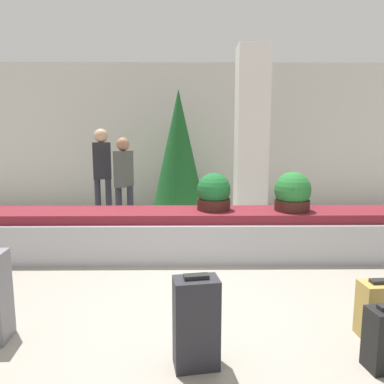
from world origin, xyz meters
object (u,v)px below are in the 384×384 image
pillar (251,137)px  potted_plant_1 (292,193)px  suitcase_2 (379,310)px  traveler_1 (102,167)px  potted_plant_0 (214,193)px  suitcase_0 (196,323)px  traveler_0 (124,176)px  decorated_tree (179,149)px

pillar → potted_plant_1: pillar is taller
suitcase_2 → traveler_1: size_ratio=0.28×
pillar → suitcase_2: pillar is taller
potted_plant_0 → potted_plant_1: (1.05, -0.06, 0.01)m
potted_plant_0 → pillar: bearing=66.6°
suitcase_0 → potted_plant_1: size_ratio=1.33×
suitcase_0 → suitcase_2: 1.56m
traveler_0 → suitcase_0: bearing=44.3°
potted_plant_1 → suitcase_0: bearing=-118.9°
potted_plant_0 → traveler_0: 1.95m
traveler_0 → traveler_1: traveler_1 is taller
suitcase_2 → decorated_tree: 5.06m
suitcase_2 → potted_plant_1: potted_plant_1 is taller
suitcase_0 → decorated_tree: decorated_tree is taller
pillar → traveler_0: 2.39m
suitcase_2 → potted_plant_1: size_ratio=0.94×
potted_plant_1 → pillar: bearing=97.3°
traveler_0 → decorated_tree: size_ratio=0.63×
potted_plant_1 → traveler_0: (-2.49, 1.39, 0.07)m
suitcase_2 → decorated_tree: bearing=106.7°
pillar → traveler_1: bearing=-179.8°
potted_plant_1 → decorated_tree: size_ratio=0.21×
suitcase_0 → traveler_0: size_ratio=0.44×
pillar → potted_plant_0: bearing=-113.4°
pillar → traveler_1: pillar is taller
suitcase_2 → suitcase_0: bearing=-169.9°
suitcase_2 → traveler_0: size_ratio=0.31×
suitcase_2 → traveler_0: 4.41m
suitcase_0 → traveler_1: bearing=101.2°
decorated_tree → suitcase_0: bearing=-87.3°
suitcase_0 → potted_plant_0: 2.58m
potted_plant_1 → decorated_tree: (-1.58, 2.56, 0.47)m
suitcase_2 → traveler_1: (-3.13, 3.97, 0.82)m
pillar → decorated_tree: (-1.33, 0.64, -0.25)m
pillar → suitcase_0: pillar is taller
traveler_1 → decorated_tree: decorated_tree is taller
pillar → potted_plant_0: size_ratio=6.34×
potted_plant_0 → decorated_tree: decorated_tree is taller
traveler_0 → potted_plant_0: bearing=75.1°
suitcase_2 → decorated_tree: decorated_tree is taller
suitcase_0 → potted_plant_1: 2.84m
pillar → suitcase_2: bearing=-84.1°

